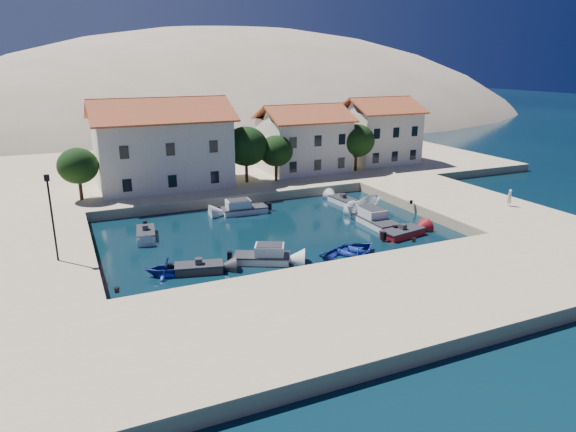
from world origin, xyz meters
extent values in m
plane|color=black|center=(0.00, 0.00, 0.00)|extent=(400.00, 400.00, 0.00)
cube|color=tan|center=(0.00, -6.00, 0.50)|extent=(52.00, 12.00, 1.00)
cube|color=tan|center=(20.50, 10.00, 0.50)|extent=(11.00, 20.00, 1.00)
cube|color=tan|center=(-19.00, 10.00, 0.50)|extent=(8.00, 20.00, 1.00)
cube|color=tan|center=(2.00, 38.00, 0.50)|extent=(80.00, 36.00, 1.00)
ellipsoid|color=tan|center=(-10.00, 110.00, -20.00)|extent=(198.00, 126.00, 72.00)
ellipsoid|color=tan|center=(35.00, 130.00, -25.00)|extent=(220.00, 176.00, 99.00)
cube|color=beige|center=(-6.00, 28.00, 4.75)|extent=(14.00, 9.00, 7.50)
pyramid|color=brown|center=(-6.00, 28.00, 9.60)|extent=(14.70, 9.45, 2.20)
cube|color=beige|center=(12.00, 29.00, 4.25)|extent=(10.00, 8.00, 6.50)
pyramid|color=brown|center=(12.00, 29.00, 8.40)|extent=(10.50, 8.40, 1.80)
cube|color=beige|center=(24.00, 30.00, 4.50)|extent=(9.00, 8.00, 7.00)
pyramid|color=brown|center=(24.00, 30.00, 8.90)|extent=(9.45, 8.40, 1.80)
cylinder|color=#382314|center=(-15.00, 25.00, 2.25)|extent=(0.36, 0.36, 2.50)
ellipsoid|color=black|center=(-15.00, 25.00, 4.50)|extent=(4.00, 4.00, 3.60)
cylinder|color=#382314|center=(3.00, 25.50, 2.50)|extent=(0.36, 0.36, 3.00)
ellipsoid|color=black|center=(3.00, 25.50, 5.20)|extent=(5.00, 5.00, 4.50)
cylinder|color=#382314|center=(6.50, 25.00, 2.25)|extent=(0.36, 0.36, 2.50)
ellipsoid|color=black|center=(6.50, 25.00, 4.50)|extent=(4.00, 4.00, 3.60)
cylinder|color=#382314|center=(18.00, 26.00, 2.38)|extent=(0.36, 0.36, 2.75)
ellipsoid|color=black|center=(18.00, 26.00, 4.85)|extent=(4.60, 4.60, 4.14)
cylinder|color=black|center=(-17.50, 8.00, 4.00)|extent=(0.14, 0.14, 6.00)
cube|color=black|center=(-17.50, 8.00, 7.00)|extent=(0.35, 0.25, 0.45)
cylinder|color=black|center=(-14.30, 0.80, 1.15)|extent=(0.36, 0.36, 0.30)
cylinder|color=black|center=(8.00, 0.80, 1.15)|extent=(0.36, 0.36, 0.30)
cylinder|color=black|center=(14.70, 10.00, 1.15)|extent=(0.36, 0.36, 0.30)
cube|color=#2E2F33|center=(-8.32, 4.17, 0.25)|extent=(3.61, 2.23, 0.90)
cube|color=#2E2F33|center=(-8.32, 4.17, 0.58)|extent=(3.69, 2.28, 0.10)
cube|color=#2E2F33|center=(-8.32, 4.17, 0.80)|extent=(0.60, 0.60, 0.50)
cube|color=silver|center=(-3.51, 4.03, 0.25)|extent=(4.41, 3.38, 0.90)
cube|color=#2E2F33|center=(-3.51, 4.03, 0.58)|extent=(4.52, 3.45, 0.10)
cube|color=silver|center=(-3.51, 4.03, 0.95)|extent=(2.59, 2.29, 0.90)
imported|color=navy|center=(3.23, 2.25, 0.00)|extent=(6.15, 5.24, 1.08)
cube|color=maroon|center=(9.82, 4.69, 0.25)|extent=(4.12, 2.44, 0.90)
cube|color=#2E2F33|center=(9.82, 4.69, 0.58)|extent=(4.22, 2.49, 0.10)
cube|color=#2E2F33|center=(9.82, 4.69, 0.80)|extent=(0.59, 0.59, 0.50)
cube|color=silver|center=(9.48, 8.41, 0.25)|extent=(2.11, 5.15, 0.90)
cube|color=#2E2F33|center=(9.48, 8.41, 0.58)|extent=(2.15, 5.27, 0.10)
cube|color=silver|center=(9.48, 8.41, 0.95)|extent=(1.78, 2.73, 0.90)
imported|color=silver|center=(10.13, 11.57, 0.00)|extent=(5.07, 3.34, 1.83)
cube|color=silver|center=(10.45, 15.99, 0.25)|extent=(1.96, 3.63, 0.90)
cube|color=#2E2F33|center=(10.45, 15.99, 0.58)|extent=(2.00, 3.71, 0.10)
cube|color=#2E2F33|center=(10.45, 15.99, 0.80)|extent=(0.54, 0.54, 0.50)
imported|color=navy|center=(-10.63, 4.51, 0.00)|extent=(3.40, 3.12, 1.51)
cube|color=silver|center=(-10.53, 13.64, 0.25)|extent=(1.96, 3.53, 0.90)
cube|color=#2E2F33|center=(-10.53, 13.64, 0.58)|extent=(2.00, 3.61, 0.10)
cube|color=#2E2F33|center=(-10.53, 13.64, 0.80)|extent=(0.57, 0.57, 0.50)
cube|color=silver|center=(-0.36, 16.91, 0.25)|extent=(4.49, 2.14, 0.90)
cube|color=#2E2F33|center=(-0.36, 16.91, 0.58)|extent=(4.59, 2.18, 0.10)
cube|color=silver|center=(-0.36, 16.91, 0.95)|extent=(2.42, 1.73, 0.90)
imported|color=beige|center=(22.84, 5.45, 1.83)|extent=(0.61, 0.41, 1.67)
camera|label=1|loc=(-16.47, -29.65, 14.64)|focal=32.00mm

